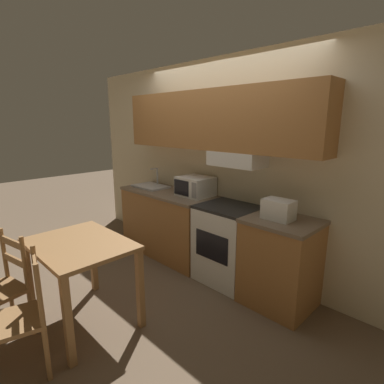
% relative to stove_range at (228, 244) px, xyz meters
% --- Properties ---
extents(ground_plane, '(16.00, 16.00, 0.00)m').
position_rel_stove_range_xyz_m(ground_plane, '(-0.37, 0.28, -0.45)').
color(ground_plane, brown).
extents(wall_back, '(5.13, 0.38, 2.55)m').
position_rel_stove_range_xyz_m(wall_back, '(-0.36, 0.22, 1.09)').
color(wall_back, beige).
rests_on(wall_back, ground_plane).
extents(lower_counter_main, '(1.42, 0.60, 0.89)m').
position_rel_stove_range_xyz_m(lower_counter_main, '(-1.04, -0.01, 0.00)').
color(lower_counter_main, '#A36B38').
rests_on(lower_counter_main, ground_plane).
extents(lower_counter_right_stub, '(0.67, 0.60, 0.89)m').
position_rel_stove_range_xyz_m(lower_counter_right_stub, '(0.66, -0.01, 0.00)').
color(lower_counter_right_stub, '#A36B38').
rests_on(lower_counter_right_stub, ground_plane).
extents(stove_range, '(0.64, 0.57, 0.89)m').
position_rel_stove_range_xyz_m(stove_range, '(0.00, 0.00, 0.00)').
color(stove_range, white).
rests_on(stove_range, ground_plane).
extents(microwave, '(0.41, 0.37, 0.24)m').
position_rel_stove_range_xyz_m(microwave, '(-0.61, 0.09, 0.57)').
color(microwave, white).
rests_on(microwave, lower_counter_main).
extents(toaster, '(0.30, 0.20, 0.19)m').
position_rel_stove_range_xyz_m(toaster, '(0.62, -0.03, 0.54)').
color(toaster, white).
rests_on(toaster, lower_counter_right_stub).
extents(sink_basin, '(0.50, 0.34, 0.27)m').
position_rel_stove_range_xyz_m(sink_basin, '(-1.42, -0.00, 0.46)').
color(sink_basin, '#B7BABF').
rests_on(sink_basin, lower_counter_main).
extents(dining_table, '(0.95, 0.72, 0.78)m').
position_rel_stove_range_xyz_m(dining_table, '(-0.46, -1.52, 0.21)').
color(dining_table, '#9E7042').
rests_on(dining_table, ground_plane).
extents(chair_left_of_table, '(0.45, 0.45, 0.91)m').
position_rel_stove_range_xyz_m(chair_left_of_table, '(-0.74, -2.09, -0.01)').
color(chair_left_of_table, '#9E7042').
rests_on(chair_left_of_table, ground_plane).
extents(chair_right_of_table, '(0.46, 0.46, 0.91)m').
position_rel_stove_range_xyz_m(chair_right_of_table, '(-0.21, -2.10, -0.01)').
color(chair_right_of_table, '#9E7042').
rests_on(chair_right_of_table, ground_plane).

